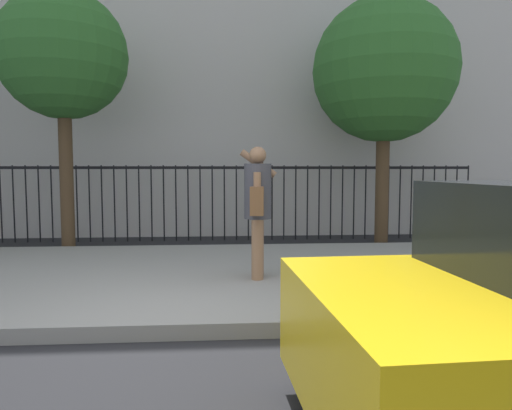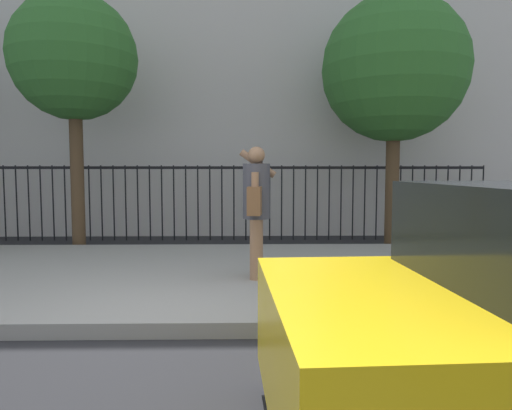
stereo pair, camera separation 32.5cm
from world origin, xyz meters
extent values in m
plane|color=black|center=(0.00, 0.00, 0.00)|extent=(60.00, 60.00, 0.00)
cube|color=gray|center=(0.00, 2.20, 0.07)|extent=(28.00, 4.40, 0.15)
cube|color=black|center=(0.00, 5.90, 1.55)|extent=(12.00, 0.04, 0.06)
cylinder|color=black|center=(-3.96, 5.90, 0.80)|extent=(0.03, 0.03, 1.60)
cylinder|color=black|center=(-3.70, 5.90, 0.80)|extent=(0.03, 0.03, 1.60)
cylinder|color=black|center=(-3.45, 5.90, 0.80)|extent=(0.03, 0.03, 1.60)
cylinder|color=black|center=(-3.19, 5.90, 0.80)|extent=(0.03, 0.03, 1.60)
cylinder|color=black|center=(-2.94, 5.90, 0.80)|extent=(0.03, 0.03, 1.60)
cylinder|color=black|center=(-2.68, 5.90, 0.80)|extent=(0.03, 0.03, 1.60)
cylinder|color=black|center=(-2.43, 5.90, 0.80)|extent=(0.03, 0.03, 1.60)
cylinder|color=black|center=(-2.17, 5.90, 0.80)|extent=(0.03, 0.03, 1.60)
cylinder|color=black|center=(-1.91, 5.90, 0.80)|extent=(0.03, 0.03, 1.60)
cylinder|color=black|center=(-1.66, 5.90, 0.80)|extent=(0.03, 0.03, 1.60)
cylinder|color=black|center=(-1.40, 5.90, 0.80)|extent=(0.03, 0.03, 1.60)
cylinder|color=black|center=(-1.15, 5.90, 0.80)|extent=(0.03, 0.03, 1.60)
cylinder|color=black|center=(-0.89, 5.90, 0.80)|extent=(0.03, 0.03, 1.60)
cylinder|color=black|center=(-0.64, 5.90, 0.80)|extent=(0.03, 0.03, 1.60)
cylinder|color=black|center=(-0.38, 5.90, 0.80)|extent=(0.03, 0.03, 1.60)
cylinder|color=black|center=(-0.13, 5.90, 0.80)|extent=(0.03, 0.03, 1.60)
cylinder|color=black|center=(0.13, 5.90, 0.80)|extent=(0.03, 0.03, 1.60)
cylinder|color=black|center=(0.38, 5.90, 0.80)|extent=(0.03, 0.03, 1.60)
cylinder|color=black|center=(0.64, 5.90, 0.80)|extent=(0.03, 0.03, 1.60)
cylinder|color=black|center=(0.89, 5.90, 0.80)|extent=(0.03, 0.03, 1.60)
cylinder|color=black|center=(1.15, 5.90, 0.80)|extent=(0.03, 0.03, 1.60)
cylinder|color=black|center=(1.40, 5.90, 0.80)|extent=(0.03, 0.03, 1.60)
cylinder|color=black|center=(1.66, 5.90, 0.80)|extent=(0.03, 0.03, 1.60)
cylinder|color=black|center=(1.91, 5.90, 0.80)|extent=(0.03, 0.03, 1.60)
cylinder|color=black|center=(2.17, 5.90, 0.80)|extent=(0.03, 0.03, 1.60)
cylinder|color=black|center=(2.43, 5.90, 0.80)|extent=(0.03, 0.03, 1.60)
cylinder|color=black|center=(2.68, 5.90, 0.80)|extent=(0.03, 0.03, 1.60)
cylinder|color=black|center=(2.94, 5.90, 0.80)|extent=(0.03, 0.03, 1.60)
cylinder|color=black|center=(3.19, 5.90, 0.80)|extent=(0.03, 0.03, 1.60)
cylinder|color=black|center=(3.45, 5.90, 0.80)|extent=(0.03, 0.03, 1.60)
cylinder|color=black|center=(3.70, 5.90, 0.80)|extent=(0.03, 0.03, 1.60)
cylinder|color=black|center=(3.96, 5.90, 0.80)|extent=(0.03, 0.03, 1.60)
cylinder|color=black|center=(4.21, 5.90, 0.80)|extent=(0.03, 0.03, 1.60)
cylinder|color=black|center=(4.47, 5.90, 0.80)|extent=(0.03, 0.03, 1.60)
cylinder|color=black|center=(4.72, 5.90, 0.80)|extent=(0.03, 0.03, 1.60)
cylinder|color=black|center=(4.98, 5.90, 0.80)|extent=(0.03, 0.03, 1.60)
cylinder|color=black|center=(5.23, 5.90, 0.80)|extent=(0.03, 0.03, 1.60)
cylinder|color=black|center=(5.49, 5.90, 0.80)|extent=(0.03, 0.03, 1.60)
cylinder|color=black|center=(5.74, 5.90, 0.80)|extent=(0.03, 0.03, 1.60)
cylinder|color=black|center=(6.00, 5.90, 0.80)|extent=(0.03, 0.03, 1.60)
cylinder|color=black|center=(1.74, -0.98, 0.32)|extent=(0.65, 0.25, 0.64)
cylinder|color=#936B4C|center=(1.05, 1.86, 0.53)|extent=(0.15, 0.15, 0.75)
cylinder|color=#936B4C|center=(1.03, 1.66, 0.53)|extent=(0.15, 0.15, 0.75)
cylinder|color=#3F3F47|center=(1.04, 1.76, 1.25)|extent=(0.37, 0.37, 0.69)
sphere|color=#936B4C|center=(1.04, 1.76, 1.70)|extent=(0.21, 0.21, 0.21)
cylinder|color=#936B4C|center=(1.06, 1.96, 1.59)|extent=(0.49, 0.14, 0.37)
cylinder|color=#936B4C|center=(1.01, 1.56, 1.23)|extent=(0.09, 0.09, 0.52)
cube|color=black|center=(1.11, 1.90, 1.68)|extent=(0.02, 0.07, 0.15)
cube|color=brown|center=(1.01, 1.50, 1.15)|extent=(0.19, 0.30, 0.34)
cylinder|color=#4C3823|center=(-2.22, 4.64, 1.46)|extent=(0.24, 0.24, 2.93)
sphere|color=#2D6628|center=(-2.22, 4.64, 3.55)|extent=(2.28, 2.28, 2.28)
cylinder|color=#4C3823|center=(3.74, 4.96, 1.33)|extent=(0.26, 0.26, 2.67)
sphere|color=#2D6628|center=(3.74, 4.96, 3.43)|extent=(2.78, 2.78, 2.78)
camera|label=1|loc=(0.59, -4.12, 1.53)|focal=33.06mm
camera|label=2|loc=(0.92, -4.13, 1.53)|focal=33.06mm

